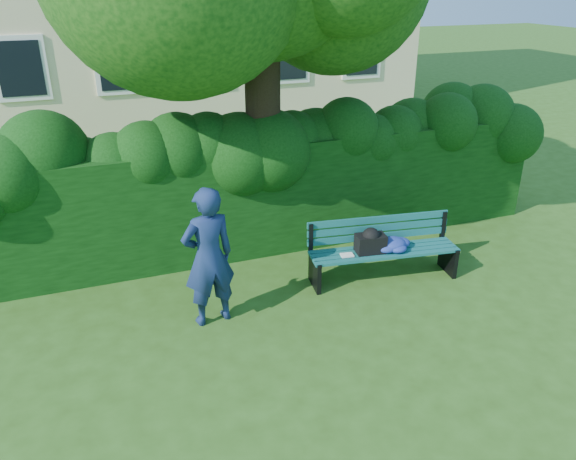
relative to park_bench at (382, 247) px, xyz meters
name	(u,v)px	position (x,y,z in m)	size (l,w,h in m)	color
ground	(304,312)	(-1.42, -0.47, -0.51)	(80.00, 80.00, 0.00)	#2C4F16
hedge	(253,195)	(-1.42, 1.73, 0.39)	(10.00, 1.00, 1.80)	black
park_bench	(382,247)	(0.00, 0.00, 0.00)	(2.24, 0.86, 0.89)	#0E4945
man_reading	(208,257)	(-2.62, -0.23, 0.41)	(0.67, 0.44, 1.84)	navy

